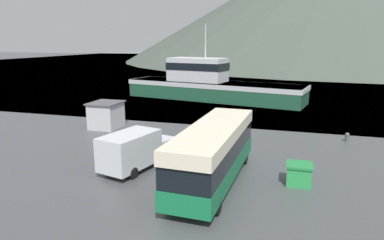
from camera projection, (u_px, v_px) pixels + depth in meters
The scene contains 8 objects.
water_surface at pixel (281, 60), 144.05m from camera, with size 240.00×240.00×0.00m, color slate.
hill_backdrop at pixel (337, 0), 139.43m from camera, with size 172.49×172.49×48.82m, color #424C42.
tour_bus at pixel (214, 151), 19.13m from camera, with size 3.00×10.39×3.30m.
delivery_van at pixel (136, 149), 21.35m from camera, with size 3.35×5.84×2.39m.
fishing_boat at pixel (210, 84), 47.00m from camera, with size 25.28×10.36×10.12m.
storage_bin at pixel (299, 174), 19.03m from camera, with size 1.43×1.38×1.21m.
dock_kiosk at pixel (106, 115), 31.51m from camera, with size 2.65×3.00×2.41m.
mooring_bollard at pixel (347, 137), 27.34m from camera, with size 0.35×0.35×0.72m.
Camera 1 is at (4.80, -7.89, 7.83)m, focal length 32.00 mm.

